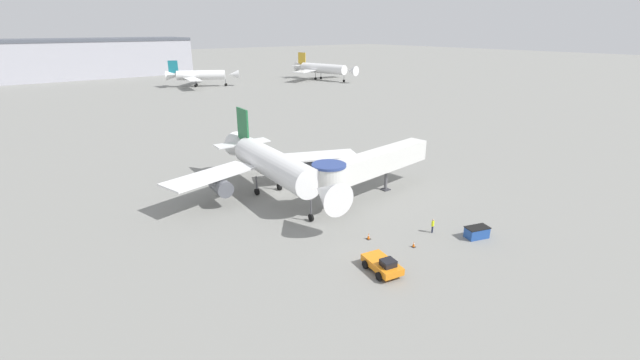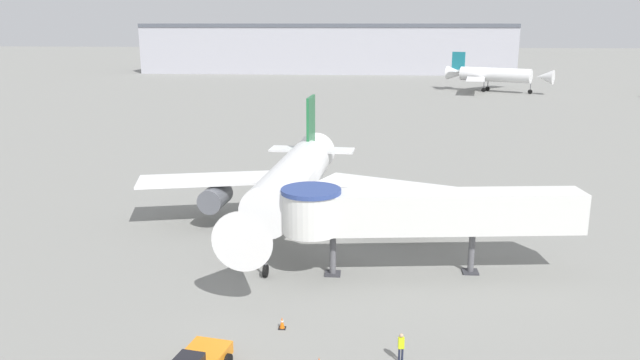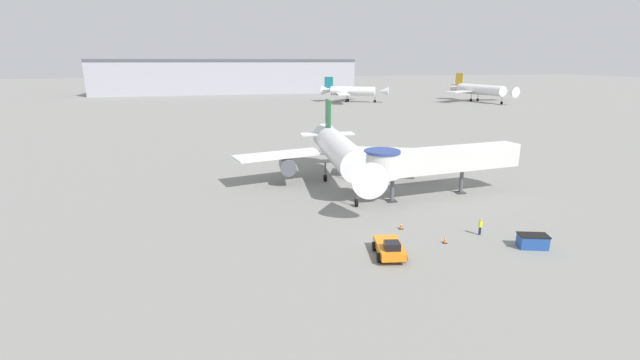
{
  "view_description": "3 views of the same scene",
  "coord_description": "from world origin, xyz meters",
  "px_view_note": "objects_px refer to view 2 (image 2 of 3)",
  "views": [
    {
      "loc": [
        -28.95,
        -46.15,
        21.3
      ],
      "look_at": [
        0.9,
        -7.7,
        3.88
      ],
      "focal_mm": 24.0,
      "sensor_mm": 36.0,
      "label": 1
    },
    {
      "loc": [
        4.79,
        -49.56,
        17.12
      ],
      "look_at": [
        1.22,
        -2.51,
        5.17
      ],
      "focal_mm": 35.0,
      "sensor_mm": 36.0,
      "label": 2
    },
    {
      "loc": [
        -16.87,
        -53.28,
        15.93
      ],
      "look_at": [
        -5.62,
        -7.16,
        2.67
      ],
      "focal_mm": 24.0,
      "sensor_mm": 36.0,
      "label": 3
    }
  ],
  "objects_px": {
    "jet_bridge": "(412,212)",
    "traffic_cone_near_nose": "(282,323)",
    "main_airplane": "(292,182)",
    "ground_crew_marshaller": "(401,346)",
    "background_jet_teal_tail": "(493,75)"
  },
  "relations": [
    {
      "from": "jet_bridge",
      "to": "traffic_cone_near_nose",
      "type": "bearing_deg",
      "value": -138.25
    },
    {
      "from": "main_airplane",
      "to": "ground_crew_marshaller",
      "type": "distance_m",
      "value": 21.74
    },
    {
      "from": "jet_bridge",
      "to": "traffic_cone_near_nose",
      "type": "xyz_separation_m",
      "value": [
        -7.85,
        -8.75,
        -4.2
      ]
    },
    {
      "from": "main_airplane",
      "to": "background_jet_teal_tail",
      "type": "distance_m",
      "value": 118.74
    },
    {
      "from": "background_jet_teal_tail",
      "to": "traffic_cone_near_nose",
      "type": "bearing_deg",
      "value": -167.61
    },
    {
      "from": "traffic_cone_near_nose",
      "to": "background_jet_teal_tail",
      "type": "bearing_deg",
      "value": 74.35
    },
    {
      "from": "traffic_cone_near_nose",
      "to": "background_jet_teal_tail",
      "type": "relative_size",
      "value": 0.03
    },
    {
      "from": "ground_crew_marshaller",
      "to": "background_jet_teal_tail",
      "type": "relative_size",
      "value": 0.06
    },
    {
      "from": "main_airplane",
      "to": "background_jet_teal_tail",
      "type": "bearing_deg",
      "value": 76.22
    },
    {
      "from": "ground_crew_marshaller",
      "to": "background_jet_teal_tail",
      "type": "distance_m",
      "value": 135.84
    },
    {
      "from": "jet_bridge",
      "to": "traffic_cone_near_nose",
      "type": "height_order",
      "value": "jet_bridge"
    },
    {
      "from": "traffic_cone_near_nose",
      "to": "ground_crew_marshaller",
      "type": "distance_m",
      "value": 7.37
    },
    {
      "from": "main_airplane",
      "to": "jet_bridge",
      "type": "bearing_deg",
      "value": -36.22
    },
    {
      "from": "main_airplane",
      "to": "jet_bridge",
      "type": "relative_size",
      "value": 1.36
    },
    {
      "from": "main_airplane",
      "to": "background_jet_teal_tail",
      "type": "height_order",
      "value": "main_airplane"
    }
  ]
}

